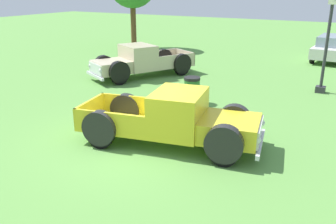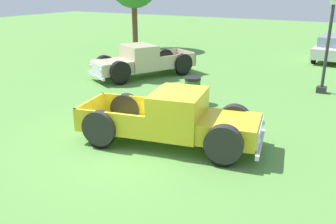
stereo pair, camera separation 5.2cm
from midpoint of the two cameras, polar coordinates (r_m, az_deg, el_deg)
name	(u,v)px [view 1 (the left image)]	position (r m, az deg, el deg)	size (l,w,h in m)	color
ground_plane	(135,146)	(9.81, -5.27, -5.25)	(80.00, 80.00, 0.00)	#5B9342
pickup_truck_foreground	(181,120)	(9.54, 1.84, -1.32)	(5.07, 2.67, 1.48)	yellow
pickup_truck_behind_left	(137,62)	(17.02, -4.97, 7.80)	(3.78, 5.11, 1.49)	#C6B793
sedan_distant_a	(333,48)	(22.87, 24.36, 9.19)	(1.92, 4.30, 1.41)	silver
lamp_post_far	(327,42)	(15.43, 23.57, 10.02)	(0.36, 0.36, 3.82)	#2D2D33
trash_can	(192,90)	(13.21, 3.64, 3.48)	(0.59, 0.59, 0.95)	#2D6B2D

